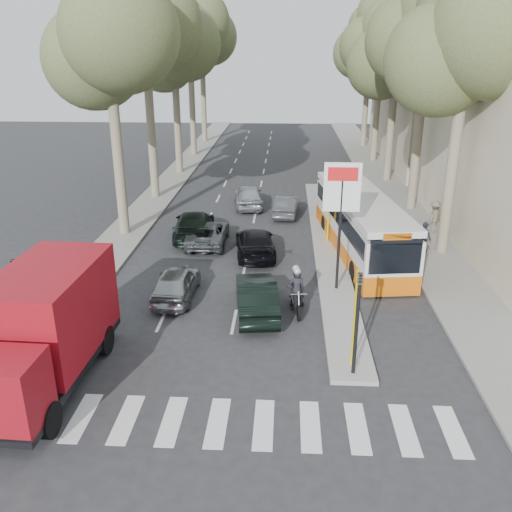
{
  "coord_description": "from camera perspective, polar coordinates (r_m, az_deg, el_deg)",
  "views": [
    {
      "loc": [
        0.98,
        -16.42,
        9.86
      ],
      "look_at": [
        -0.21,
        4.91,
        1.6
      ],
      "focal_mm": 38.0,
      "sensor_mm": 36.0,
      "label": 1
    }
  ],
  "objects": [
    {
      "name": "ground",
      "position": [
        19.18,
        -0.18,
        -9.8
      ],
      "size": [
        120.0,
        120.0,
        0.0
      ],
      "primitive_type": "plane",
      "color": "#28282B",
      "rests_on": "ground"
    },
    {
      "name": "sidewalk_right",
      "position": [
        43.24,
        13.38,
        7.48
      ],
      "size": [
        3.2,
        70.0,
        0.12
      ],
      "primitive_type": "cube",
      "color": "gray",
      "rests_on": "ground"
    },
    {
      "name": "median_left",
      "position": [
        46.37,
        -8.14,
        8.73
      ],
      "size": [
        2.4,
        64.0,
        0.12
      ],
      "primitive_type": "cube",
      "color": "gray",
      "rests_on": "ground"
    },
    {
      "name": "traffic_island",
      "position": [
        29.2,
        7.48,
        1.39
      ],
      "size": [
        1.5,
        26.0,
        0.16
      ],
      "primitive_type": "cube",
      "color": "gray",
      "rests_on": "ground"
    },
    {
      "name": "building_far",
      "position": [
        52.5,
        20.27,
        17.9
      ],
      "size": [
        11.0,
        20.0,
        16.0
      ],
      "primitive_type": "cube",
      "color": "#B7A88E",
      "rests_on": "ground"
    },
    {
      "name": "billboard",
      "position": [
        22.4,
        8.93,
        4.93
      ],
      "size": [
        1.5,
        12.1,
        5.6
      ],
      "color": "yellow",
      "rests_on": "ground"
    },
    {
      "name": "traffic_light_island",
      "position": [
        16.8,
        10.68,
        -5.3
      ],
      "size": [
        0.16,
        0.41,
        3.6
      ],
      "color": "black",
      "rests_on": "ground"
    },
    {
      "name": "traffic_light_left",
      "position": [
        19.13,
        -23.8,
        -3.45
      ],
      "size": [
        0.16,
        0.41,
        3.6
      ],
      "color": "black",
      "rests_on": "ground"
    },
    {
      "name": "tree_l_a",
      "position": [
        29.88,
        -15.11,
        21.48
      ],
      "size": [
        7.4,
        7.2,
        14.1
      ],
      "color": "#6B604C",
      "rests_on": "ground"
    },
    {
      "name": "tree_l_b",
      "position": [
        37.63,
        -11.46,
        22.61
      ],
      "size": [
        7.4,
        7.2,
        14.88
      ],
      "color": "#6B604C",
      "rests_on": "ground"
    },
    {
      "name": "tree_l_c",
      "position": [
        45.38,
        -8.5,
        21.16
      ],
      "size": [
        7.4,
        7.2,
        13.71
      ],
      "color": "#6B604C",
      "rests_on": "ground"
    },
    {
      "name": "tree_l_d",
      "position": [
        53.31,
        -6.92,
        23.05
      ],
      "size": [
        7.4,
        7.2,
        15.66
      ],
      "color": "#6B604C",
      "rests_on": "ground"
    },
    {
      "name": "tree_l_e",
      "position": [
        61.2,
        -5.62,
        21.87
      ],
      "size": [
        7.4,
        7.2,
        14.49
      ],
      "color": "#6B604C",
      "rests_on": "ground"
    },
    {
      "name": "tree_r_a",
      "position": [
        27.76,
        21.76,
        20.85
      ],
      "size": [
        7.4,
        7.2,
        14.1
      ],
      "color": "#6B604C",
      "rests_on": "ground"
    },
    {
      "name": "tree_r_b",
      "position": [
        35.54,
        18.06,
        22.72
      ],
      "size": [
        7.4,
        7.2,
        15.27
      ],
      "color": "#6B604C",
      "rests_on": "ground"
    },
    {
      "name": "tree_r_c",
      "position": [
        43.29,
        14.85,
        20.28
      ],
      "size": [
        7.4,
        7.2,
        13.32
      ],
      "color": "#6B604C",
      "rests_on": "ground"
    },
    {
      "name": "tree_r_d",
      "position": [
        51.2,
        13.34,
        21.99
      ],
      "size": [
        7.4,
        7.2,
        14.88
      ],
      "color": "#6B604C",
      "rests_on": "ground"
    },
    {
      "name": "tree_r_e",
      "position": [
        59.11,
        12.05,
        21.23
      ],
      "size": [
        7.4,
        7.2,
        14.1
      ],
      "color": "#6B604C",
      "rests_on": "ground"
    },
    {
      "name": "silver_hatchback",
      "position": [
        22.84,
        -8.4,
        -2.84
      ],
      "size": [
        1.65,
        3.94,
        1.33
      ],
      "primitive_type": "imported",
      "rotation": [
        0.0,
        0.0,
        3.12
      ],
      "color": "#95999D",
      "rests_on": "ground"
    },
    {
      "name": "dark_hatchback",
      "position": [
        21.34,
        0.05,
        -4.22
      ],
      "size": [
        2.04,
        4.52,
        1.44
      ],
      "primitive_type": "imported",
      "rotation": [
        0.0,
        0.0,
        3.26
      ],
      "color": "black",
      "rests_on": "ground"
    },
    {
      "name": "queue_car_a",
      "position": [
        28.95,
        -5.09,
        2.42
      ],
      "size": [
        2.09,
        4.41,
        1.22
      ],
      "primitive_type": "imported",
      "rotation": [
        0.0,
        0.0,
        3.16
      ],
      "color": "#4F5357",
      "rests_on": "ground"
    },
    {
      "name": "queue_car_b",
      "position": [
        27.22,
        -0.1,
        1.41
      ],
      "size": [
        2.4,
        4.8,
        1.34
      ],
      "primitive_type": "imported",
      "rotation": [
        0.0,
        0.0,
        3.26
      ],
      "color": "black",
      "rests_on": "ground"
    },
    {
      "name": "queue_car_c",
      "position": [
        35.67,
        -0.82,
        6.33
      ],
      "size": [
        2.33,
        4.54,
        1.48
      ],
      "primitive_type": "imported",
      "rotation": [
        0.0,
        0.0,
        3.28
      ],
      "color": "#AEB1B7",
      "rests_on": "ground"
    },
    {
      "name": "queue_car_d",
      "position": [
        33.87,
        3.22,
        5.29
      ],
      "size": [
        1.67,
        3.9,
        1.25
      ],
      "primitive_type": "imported",
      "rotation": [
        0.0,
        0.0,
        3.05
      ],
      "color": "#4C4F54",
      "rests_on": "ground"
    },
    {
      "name": "queue_car_e",
      "position": [
        29.94,
        -6.54,
        3.27
      ],
      "size": [
        2.55,
        5.28,
        1.48
      ],
      "primitive_type": "imported",
      "rotation": [
        0.0,
        0.0,
        3.24
      ],
      "color": "black",
      "rests_on": "ground"
    },
    {
      "name": "red_truck",
      "position": [
        17.79,
        -21.5,
        -7.06
      ],
      "size": [
        2.8,
        6.82,
        3.59
      ],
      "rotation": [
        0.0,
        0.0,
        -0.04
      ],
      "color": "black",
      "rests_on": "ground"
    },
    {
      "name": "city_bus",
      "position": [
        27.94,
        10.94,
        3.49
      ],
      "size": [
        3.85,
        11.52,
        2.98
      ],
      "rotation": [
        0.0,
        0.0,
        0.13
      ],
      "color": "#D45E0B",
      "rests_on": "ground"
    },
    {
      "name": "motorcycle",
      "position": [
        21.63,
        4.23,
        -3.53
      ],
      "size": [
        0.85,
        2.2,
        1.88
      ],
      "rotation": [
        0.0,
        0.0,
        0.1
      ],
      "color": "black",
      "rests_on": "ground"
    },
    {
      "name": "pedestrian_near",
      "position": [
        28.58,
        17.29,
        1.92
      ],
      "size": [
        0.84,
        1.04,
        1.59
      ],
      "primitive_type": "imported",
      "rotation": [
        0.0,
        0.0,
        2.06
      ],
      "color": "#3C3048",
      "rests_on": "sidewalk_right"
    },
    {
      "name": "pedestrian_far",
      "position": [
        31.97,
        18.26,
        3.98
      ],
      "size": [
        1.17,
        1.17,
        1.77
      ],
      "primitive_type": "imported",
      "rotation": [
        0.0,
        0.0,
        3.93
      ],
      "color": "#6E6253",
      "rests_on": "sidewalk_right"
    }
  ]
}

